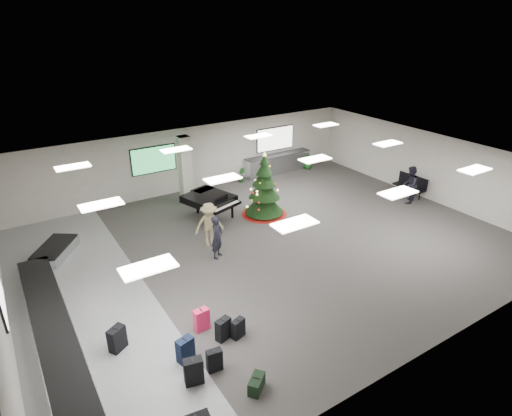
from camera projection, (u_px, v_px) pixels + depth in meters
ground at (271, 245)px, 16.62m from camera, size 18.00×18.00×0.00m
room_envelope at (253, 186)px, 15.98m from camera, size 18.02×14.02×3.21m
baggage_carousel at (53, 309)px, 12.64m from camera, size 2.28×9.71×0.43m
service_counter at (278, 163)px, 23.94m from camera, size 4.05×0.65×1.08m
suitcase_0 at (194, 371)px, 10.26m from camera, size 0.50×0.35×0.74m
suitcase_1 at (214, 360)px, 10.66m from camera, size 0.42×0.26×0.62m
pink_suitcase at (201, 320)px, 12.03m from camera, size 0.44×0.27×0.69m
suitcase_3 at (223, 329)px, 11.69m from camera, size 0.48×0.35×0.66m
navy_suitcase at (185, 350)px, 10.94m from camera, size 0.49×0.36×0.70m
green_duffel at (257, 384)px, 10.13m from camera, size 0.60×0.55×0.38m
suitcase_7 at (238, 328)px, 11.77m from camera, size 0.44×0.32×0.59m
suitcase_8 at (117, 339)px, 11.30m from camera, size 0.54×0.47×0.72m
christmas_tree at (264, 193)px, 18.77m from camera, size 2.04×2.04×2.91m
grand_piano at (210, 200)px, 18.43m from camera, size 2.20×2.54×1.23m
bench at (411, 184)px, 20.93m from camera, size 0.62×1.64×1.02m
traveler_a at (217, 237)px, 15.47m from camera, size 0.71×0.67×1.64m
traveler_b at (209, 224)px, 16.26m from camera, size 1.24×0.86×1.75m
traveler_bench at (410, 185)px, 19.98m from camera, size 1.08×0.99×1.80m
potted_plant_left at (241, 175)px, 22.68m from camera, size 0.49×0.52×0.76m
potted_plant_right at (308, 161)px, 24.62m from camera, size 0.64×0.64×0.91m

